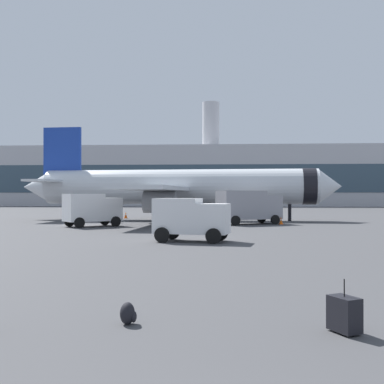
{
  "coord_description": "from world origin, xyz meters",
  "views": [
    {
      "loc": [
        0.24,
        -3.38,
        2.81
      ],
      "look_at": [
        -1.76,
        29.23,
        3.0
      ],
      "focal_mm": 44.4,
      "sensor_mm": 36.0,
      "label": 1
    }
  ],
  "objects_px": {
    "airplane_at_gate": "(177,187)",
    "safety_cone_near": "(281,221)",
    "service_truck": "(92,208)",
    "cargo_van": "(191,217)",
    "safety_cone_far": "(126,215)",
    "traveller_backpack": "(128,314)",
    "rolling_suitcase": "(344,314)",
    "safety_cone_mid": "(245,216)",
    "fuel_truck": "(248,206)"
  },
  "relations": [
    {
      "from": "fuel_truck",
      "to": "airplane_at_gate",
      "type": "bearing_deg",
      "value": 138.02
    },
    {
      "from": "safety_cone_near",
      "to": "rolling_suitcase",
      "type": "xyz_separation_m",
      "value": [
        -3.17,
        -35.63,
        0.03
      ]
    },
    {
      "from": "service_truck",
      "to": "traveller_backpack",
      "type": "distance_m",
      "value": 32.4
    },
    {
      "from": "airplane_at_gate",
      "to": "safety_cone_far",
      "type": "height_order",
      "value": "airplane_at_gate"
    },
    {
      "from": "safety_cone_mid",
      "to": "safety_cone_far",
      "type": "xyz_separation_m",
      "value": [
        -14.12,
        -0.21,
        0.03
      ]
    },
    {
      "from": "fuel_truck",
      "to": "safety_cone_far",
      "type": "distance_m",
      "value": 17.52
    },
    {
      "from": "cargo_van",
      "to": "rolling_suitcase",
      "type": "height_order",
      "value": "cargo_van"
    },
    {
      "from": "safety_cone_far",
      "to": "fuel_truck",
      "type": "bearing_deg",
      "value": -37.03
    },
    {
      "from": "service_truck",
      "to": "safety_cone_far",
      "type": "xyz_separation_m",
      "value": [
        0.02,
        14.74,
        -1.23
      ]
    },
    {
      "from": "service_truck",
      "to": "traveller_backpack",
      "type": "height_order",
      "value": "service_truck"
    },
    {
      "from": "cargo_van",
      "to": "safety_cone_far",
      "type": "xyz_separation_m",
      "value": [
        -9.53,
        27.5,
        -1.07
      ]
    },
    {
      "from": "airplane_at_gate",
      "to": "service_truck",
      "type": "xyz_separation_m",
      "value": [
        -6.5,
        -10.94,
        -2.05
      ]
    },
    {
      "from": "safety_cone_far",
      "to": "traveller_backpack",
      "type": "xyz_separation_m",
      "value": [
        9.34,
        -45.73,
        -0.15
      ]
    },
    {
      "from": "cargo_van",
      "to": "safety_cone_near",
      "type": "distance_m",
      "value": 18.65
    },
    {
      "from": "safety_cone_mid",
      "to": "rolling_suitcase",
      "type": "bearing_deg",
      "value": -90.33
    },
    {
      "from": "rolling_suitcase",
      "to": "safety_cone_near",
      "type": "bearing_deg",
      "value": 84.91
    },
    {
      "from": "traveller_backpack",
      "to": "safety_cone_mid",
      "type": "bearing_deg",
      "value": 84.06
    },
    {
      "from": "fuel_truck",
      "to": "cargo_van",
      "type": "height_order",
      "value": "fuel_truck"
    },
    {
      "from": "safety_cone_mid",
      "to": "traveller_backpack",
      "type": "relative_size",
      "value": 1.49
    },
    {
      "from": "fuel_truck",
      "to": "traveller_backpack",
      "type": "height_order",
      "value": "fuel_truck"
    },
    {
      "from": "cargo_van",
      "to": "rolling_suitcase",
      "type": "bearing_deg",
      "value": -76.91
    },
    {
      "from": "safety_cone_near",
      "to": "safety_cone_mid",
      "type": "distance_m",
      "value": 11.06
    },
    {
      "from": "cargo_van",
      "to": "service_truck",
      "type": "bearing_deg",
      "value": 126.82
    },
    {
      "from": "service_truck",
      "to": "traveller_backpack",
      "type": "xyz_separation_m",
      "value": [
        9.37,
        -30.99,
        -1.37
      ]
    },
    {
      "from": "service_truck",
      "to": "fuel_truck",
      "type": "height_order",
      "value": "fuel_truck"
    },
    {
      "from": "fuel_truck",
      "to": "rolling_suitcase",
      "type": "bearing_deg",
      "value": -90.15
    },
    {
      "from": "airplane_at_gate",
      "to": "cargo_van",
      "type": "height_order",
      "value": "airplane_at_gate"
    },
    {
      "from": "safety_cone_mid",
      "to": "traveller_backpack",
      "type": "height_order",
      "value": "safety_cone_mid"
    },
    {
      "from": "safety_cone_far",
      "to": "rolling_suitcase",
      "type": "bearing_deg",
      "value": -73.27
    },
    {
      "from": "airplane_at_gate",
      "to": "rolling_suitcase",
      "type": "xyz_separation_m",
      "value": [
        7.38,
        -42.3,
        -3.27
      ]
    },
    {
      "from": "safety_cone_mid",
      "to": "traveller_backpack",
      "type": "xyz_separation_m",
      "value": [
        -4.78,
        -45.93,
        -0.12
      ]
    },
    {
      "from": "airplane_at_gate",
      "to": "safety_cone_far",
      "type": "distance_m",
      "value": 8.19
    },
    {
      "from": "service_truck",
      "to": "safety_cone_mid",
      "type": "bearing_deg",
      "value": 46.58
    },
    {
      "from": "safety_cone_near",
      "to": "traveller_backpack",
      "type": "distance_m",
      "value": 36.09
    },
    {
      "from": "safety_cone_mid",
      "to": "airplane_at_gate",
      "type": "bearing_deg",
      "value": -152.36
    },
    {
      "from": "fuel_truck",
      "to": "safety_cone_near",
      "type": "height_order",
      "value": "fuel_truck"
    },
    {
      "from": "airplane_at_gate",
      "to": "traveller_backpack",
      "type": "xyz_separation_m",
      "value": [
        2.87,
        -41.93,
        -3.42
      ]
    },
    {
      "from": "service_truck",
      "to": "traveller_backpack",
      "type": "bearing_deg",
      "value": -73.18
    },
    {
      "from": "airplane_at_gate",
      "to": "rolling_suitcase",
      "type": "bearing_deg",
      "value": -80.1
    },
    {
      "from": "service_truck",
      "to": "rolling_suitcase",
      "type": "xyz_separation_m",
      "value": [
        13.88,
        -31.36,
        -1.22
      ]
    },
    {
      "from": "service_truck",
      "to": "cargo_van",
      "type": "height_order",
      "value": "service_truck"
    },
    {
      "from": "rolling_suitcase",
      "to": "airplane_at_gate",
      "type": "bearing_deg",
      "value": 99.9
    },
    {
      "from": "airplane_at_gate",
      "to": "safety_cone_near",
      "type": "height_order",
      "value": "airplane_at_gate"
    },
    {
      "from": "safety_cone_far",
      "to": "rolling_suitcase",
      "type": "height_order",
      "value": "rolling_suitcase"
    },
    {
      "from": "safety_cone_far",
      "to": "traveller_backpack",
      "type": "distance_m",
      "value": 46.67
    },
    {
      "from": "safety_cone_mid",
      "to": "traveller_backpack",
      "type": "bearing_deg",
      "value": -95.94
    },
    {
      "from": "safety_cone_near",
      "to": "fuel_truck",
      "type": "bearing_deg",
      "value": -178.96
    },
    {
      "from": "safety_cone_far",
      "to": "safety_cone_near",
      "type": "bearing_deg",
      "value": -31.57
    },
    {
      "from": "airplane_at_gate",
      "to": "safety_cone_near",
      "type": "distance_m",
      "value": 12.91
    },
    {
      "from": "fuel_truck",
      "to": "safety_cone_far",
      "type": "xyz_separation_m",
      "value": [
        -13.94,
        10.52,
        -1.39
      ]
    }
  ]
}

